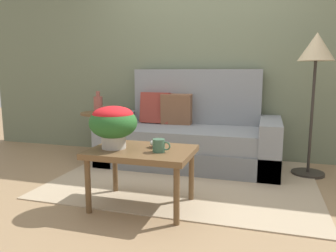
{
  "coord_description": "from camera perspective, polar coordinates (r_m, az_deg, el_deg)",
  "views": [
    {
      "loc": [
        0.76,
        -3.08,
        1.09
      ],
      "look_at": [
        -0.15,
        -0.05,
        0.56
      ],
      "focal_mm": 35.37,
      "sensor_mm": 36.0,
      "label": 1
    }
  ],
  "objects": [
    {
      "name": "potted_plant",
      "position": [
        2.66,
        -9.42,
        0.66
      ],
      "size": [
        0.38,
        0.38,
        0.34
      ],
      "color": "#B7B2A8",
      "rests_on": "coffee_table"
    },
    {
      "name": "area_rug",
      "position": [
        3.44,
        3.07,
        -8.95
      ],
      "size": [
        2.53,
        1.92,
        0.01
      ],
      "primitive_type": "cube",
      "color": "tan",
      "rests_on": "ground"
    },
    {
      "name": "snack_bowl",
      "position": [
        2.68,
        -1.8,
        -2.95
      ],
      "size": [
        0.13,
        0.13,
        0.07
      ],
      "color": "silver",
      "rests_on": "coffee_table"
    },
    {
      "name": "coffee_table",
      "position": [
        2.65,
        -4.55,
        -5.17
      ],
      "size": [
        0.81,
        0.58,
        0.48
      ],
      "color": "brown",
      "rests_on": "ground"
    },
    {
      "name": "floor_lamp",
      "position": [
        3.71,
        24.11,
        10.34
      ],
      "size": [
        0.35,
        0.35,
        1.47
      ],
      "color": "#2D2823",
      "rests_on": "ground"
    },
    {
      "name": "ground_plane",
      "position": [
        3.35,
        2.68,
        -9.53
      ],
      "size": [
        14.0,
        14.0,
        0.0
      ],
      "primitive_type": "plane",
      "color": "#997A56"
    },
    {
      "name": "table_vase",
      "position": [
        4.33,
        -11.94,
        3.76
      ],
      "size": [
        0.11,
        0.11,
        0.27
      ],
      "color": "#934C42",
      "rests_on": "side_table"
    },
    {
      "name": "couch",
      "position": [
        3.91,
        3.71,
        -1.9
      ],
      "size": [
        2.02,
        0.91,
        1.11
      ],
      "color": "slate",
      "rests_on": "ground"
    },
    {
      "name": "side_table",
      "position": [
        4.37,
        -12.06,
        0.02
      ],
      "size": [
        0.42,
        0.42,
        0.57
      ],
      "color": "brown",
      "rests_on": "ground"
    },
    {
      "name": "wall_back",
      "position": [
        4.31,
        6.65,
        14.3
      ],
      "size": [
        6.4,
        0.12,
        2.92
      ],
      "primitive_type": "cube",
      "color": "slate",
      "rests_on": "ground"
    },
    {
      "name": "coffee_mug",
      "position": [
        2.53,
        -1.54,
        -3.39
      ],
      "size": [
        0.14,
        0.1,
        0.1
      ],
      "color": "#3D664C",
      "rests_on": "coffee_table"
    }
  ]
}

